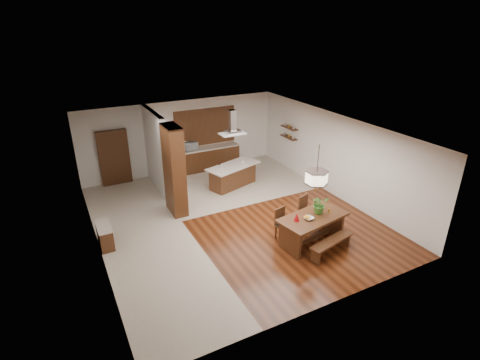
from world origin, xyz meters
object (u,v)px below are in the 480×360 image
dining_chair_left (284,224)px  range_hood (232,122)px  kitchen_island (233,175)px  island_cup (243,162)px  fruit_bowl (309,218)px  dining_bench (331,247)px  dining_table (312,223)px  hallway_console (105,236)px  dining_chair_right (308,213)px  microwave (190,146)px  foliage_plant (320,204)px  pendant_lantern (317,169)px

dining_chair_left → range_hood: bearing=69.9°
kitchen_island → island_cup: size_ratio=17.15×
fruit_bowl → dining_bench: bearing=-62.3°
dining_table → dining_bench: size_ratio=1.44×
dining_bench → range_hood: 5.63m
hallway_console → dining_chair_right: 5.87m
dining_chair_left → kitchen_island: bearing=69.9°
hallway_console → dining_bench: size_ratio=0.60×
hallway_console → microwave: (4.04, 4.02, 0.79)m
dining_chair_right → foliage_plant: (-0.11, -0.59, 0.57)m
foliage_plant → island_cup: size_ratio=4.06×
fruit_bowl → dining_chair_right: bearing=52.1°
dining_bench → dining_chair_right: dining_chair_right is taller
dining_table → dining_chair_right: (0.38, 0.68, -0.09)m
dining_chair_left → range_hood: (0.32, 3.93, 2.00)m
dining_chair_left → fruit_bowl: (0.38, -0.59, 0.39)m
range_hood → microwave: range_hood is taller
dining_chair_left → hallway_console: bearing=141.4°
dining_chair_left → dining_bench: bearing=-75.1°
dining_chair_left → dining_chair_right: 0.99m
hallway_console → pendant_lantern: (5.20, -2.48, 1.93)m
foliage_plant → fruit_bowl: size_ratio=2.06×
dining_chair_right → fruit_bowl: size_ratio=4.01×
range_hood → dining_bench: bearing=-85.6°
dining_table → dining_chair_left: (-0.59, 0.51, -0.14)m
dining_chair_left → kitchen_island: (0.32, 3.92, -0.03)m
hallway_console → fruit_bowl: fruit_bowl is taller
fruit_bowl → island_cup: island_cup is taller
dining_bench → foliage_plant: bearing=79.4°
dining_bench → dining_chair_left: 1.43m
hallway_console → fruit_bowl: size_ratio=3.44×
pendant_lantern → island_cup: size_ratio=10.08×
range_hood → microwave: bearing=113.3°
dining_chair_right → island_cup: size_ratio=7.88×
island_cup → microwave: (-1.29, 2.13, 0.21)m
dining_table → fruit_bowl: size_ratio=8.26×
dining_chair_left → fruit_bowl: bearing=-72.4°
kitchen_island → range_hood: bearing=72.4°
foliage_plant → island_cup: (-0.15, 4.28, -0.19)m
pendant_lantern → microwave: 6.70m
dining_chair_left → kitchen_island: size_ratio=0.41×
pendant_lantern → island_cup: bearing=88.4°
dining_chair_left → pendant_lantern: (0.59, -0.51, 1.78)m
pendant_lantern → range_hood: size_ratio=1.46×
island_cup → fruit_bowl: bearing=-94.2°
hallway_console → pendant_lantern: pendant_lantern is taller
dining_chair_left → kitchen_island: 3.93m
foliage_plant → range_hood: size_ratio=0.59×
dining_chair_right → foliage_plant: foliage_plant is taller
pendant_lantern → dining_table: bearing=116.6°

